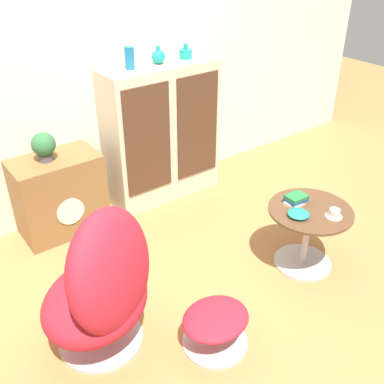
# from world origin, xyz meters

# --- Properties ---
(ground_plane) EXTENTS (12.00, 12.00, 0.00)m
(ground_plane) POSITION_xyz_m (0.00, 0.00, 0.00)
(ground_plane) COLOR #A87542
(wall_back) EXTENTS (6.40, 0.06, 2.60)m
(wall_back) POSITION_xyz_m (0.00, 1.59, 1.30)
(wall_back) COLOR silver
(wall_back) RESTS_ON ground_plane
(sideboard) EXTENTS (1.00, 0.38, 1.19)m
(sideboard) POSITION_xyz_m (0.52, 1.37, 0.60)
(sideboard) COLOR beige
(sideboard) RESTS_ON ground_plane
(tv_console) EXTENTS (0.66, 0.40, 0.64)m
(tv_console) POSITION_xyz_m (-0.45, 1.37, 0.32)
(tv_console) COLOR brown
(tv_console) RESTS_ON ground_plane
(egg_chair) EXTENTS (0.90, 0.89, 0.95)m
(egg_chair) POSITION_xyz_m (-0.70, 0.09, 0.45)
(egg_chair) COLOR #B7B7BC
(egg_chair) RESTS_ON ground_plane
(ottoman) EXTENTS (0.41, 0.39, 0.25)m
(ottoman) POSITION_xyz_m (-0.20, -0.28, 0.16)
(ottoman) COLOR #B7B7BC
(ottoman) RESTS_ON ground_plane
(coffee_table) EXTENTS (0.58, 0.58, 0.48)m
(coffee_table) POSITION_xyz_m (0.78, -0.10, 0.30)
(coffee_table) COLOR #B7B7BC
(coffee_table) RESTS_ON ground_plane
(vase_leftmost) EXTENTS (0.08, 0.08, 0.17)m
(vase_leftmost) POSITION_xyz_m (0.26, 1.38, 1.28)
(vase_leftmost) COLOR #196699
(vase_leftmost) RESTS_ON sideboard
(vase_inner_left) EXTENTS (0.11, 0.11, 0.14)m
(vase_inner_left) POSITION_xyz_m (0.52, 1.38, 1.25)
(vase_inner_left) COLOR teal
(vase_inner_left) RESTS_ON sideboard
(vase_inner_right) EXTENTS (0.11, 0.11, 0.12)m
(vase_inner_right) POSITION_xyz_m (0.79, 1.38, 1.24)
(vase_inner_right) COLOR teal
(vase_inner_right) RESTS_ON sideboard
(potted_plant) EXTENTS (0.18, 0.18, 0.22)m
(potted_plant) POSITION_xyz_m (-0.50, 1.37, 0.76)
(potted_plant) COLOR #4C4C51
(potted_plant) RESTS_ON tv_console
(teacup) EXTENTS (0.11, 0.11, 0.06)m
(teacup) POSITION_xyz_m (0.83, -0.25, 0.50)
(teacup) COLOR silver
(teacup) RESTS_ON coffee_table
(book_stack) EXTENTS (0.16, 0.13, 0.07)m
(book_stack) POSITION_xyz_m (0.75, 0.02, 0.51)
(book_stack) COLOR beige
(book_stack) RESTS_ON coffee_table
(bowl) EXTENTS (0.15, 0.15, 0.04)m
(bowl) POSITION_xyz_m (0.65, -0.10, 0.49)
(bowl) COLOR #1E7A70
(bowl) RESTS_ON coffee_table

